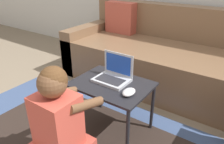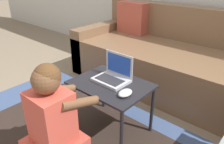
# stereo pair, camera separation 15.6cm
# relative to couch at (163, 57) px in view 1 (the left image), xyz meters

# --- Properties ---
(ground_plane) EXTENTS (16.00, 16.00, 0.00)m
(ground_plane) POSITION_rel_couch_xyz_m (-0.04, -1.02, -0.27)
(ground_plane) COLOR #7F705B
(couch) EXTENTS (2.04, 0.92, 0.78)m
(couch) POSITION_rel_couch_xyz_m (0.00, 0.00, 0.00)
(couch) COLOR brown
(couch) RESTS_ON ground_plane
(laptop_desk) EXTENTS (0.54, 0.40, 0.40)m
(laptop_desk) POSITION_rel_couch_xyz_m (0.02, -0.98, 0.08)
(laptop_desk) COLOR black
(laptop_desk) RESTS_ON ground_plane
(laptop) EXTENTS (0.24, 0.18, 0.19)m
(laptop) POSITION_rel_couch_xyz_m (0.00, -0.94, 0.16)
(laptop) COLOR #B7BCC6
(laptop) RESTS_ON laptop_desk
(computer_mouse) EXTENTS (0.07, 0.11, 0.04)m
(computer_mouse) POSITION_rel_couch_xyz_m (0.20, -1.04, 0.15)
(computer_mouse) COLOR silver
(computer_mouse) RESTS_ON laptop_desk
(person_seated) EXTENTS (0.31, 0.43, 0.68)m
(person_seated) POSITION_rel_couch_xyz_m (-0.04, -1.44, 0.01)
(person_seated) COLOR #CC4C3D
(person_seated) RESTS_ON ground_plane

